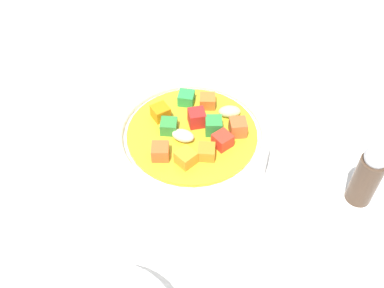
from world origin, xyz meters
TOP-DOWN VIEW (x-y plane):
  - ground_plane at (0.00, 0.00)cm, footprint 140.00×140.00cm
  - soup_bowl_main at (0.02, -0.01)cm, footprint 16.69×16.69cm
  - spoon at (13.54, 8.58)cm, footprint 2.79×24.08cm
  - pepper_shaker at (7.80, -16.37)cm, footprint 2.63×2.63cm

SIDE VIEW (x-z plane):
  - ground_plane at x=0.00cm, z-range -2.00..0.00cm
  - spoon at x=13.54cm, z-range -0.06..0.86cm
  - soup_bowl_main at x=0.02cm, z-range -0.45..5.39cm
  - pepper_shaker at x=7.80cm, z-range -0.02..7.73cm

